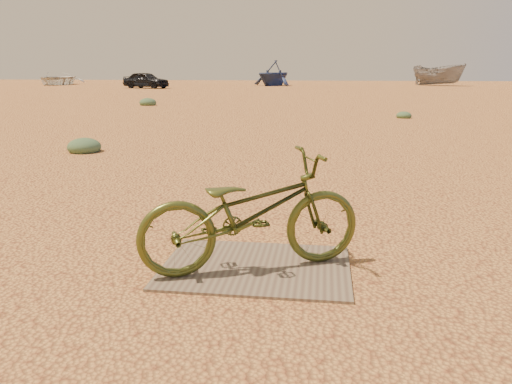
# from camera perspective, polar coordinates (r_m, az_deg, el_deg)

# --- Properties ---
(ground) EXTENTS (120.00, 120.00, 0.00)m
(ground) POSITION_cam_1_polar(r_m,az_deg,el_deg) (4.30, 0.09, -7.77)
(ground) COLOR #D5994D
(ground) RESTS_ON ground
(plywood_board) EXTENTS (1.52, 1.11, 0.02)m
(plywood_board) POSITION_cam_1_polar(r_m,az_deg,el_deg) (4.13, -0.00, -8.55)
(plywood_board) COLOR #70634C
(plywood_board) RESTS_ON ground
(bicycle) EXTENTS (1.90, 1.29, 0.94)m
(bicycle) POSITION_cam_1_polar(r_m,az_deg,el_deg) (3.92, -0.51, -2.31)
(bicycle) COLOR #454F1D
(bicycle) RESTS_ON plywood_board
(car) EXTENTS (3.97, 2.51, 1.26)m
(car) POSITION_cam_1_polar(r_m,az_deg,el_deg) (41.12, -12.47, 12.39)
(car) COLOR black
(car) RESTS_ON ground
(boat_near_left) EXTENTS (4.78, 6.18, 1.18)m
(boat_near_left) POSITION_cam_1_polar(r_m,az_deg,el_deg) (51.62, -21.86, 11.96)
(boat_near_left) COLOR silver
(boat_near_left) RESTS_ON ground
(boat_far_left) EXTENTS (5.33, 5.53, 2.24)m
(boat_far_left) POSITION_cam_1_polar(r_m,az_deg,el_deg) (45.70, 2.02, 13.45)
(boat_far_left) COLOR navy
(boat_far_left) RESTS_ON ground
(boat_mid_right) EXTENTS (5.04, 4.57, 1.92)m
(boat_mid_right) POSITION_cam_1_polar(r_m,az_deg,el_deg) (48.74, 20.11, 12.48)
(boat_mid_right) COLOR gray
(boat_mid_right) RESTS_ON ground
(kale_a) EXTENTS (0.64, 0.64, 0.35)m
(kale_a) POSITION_cam_1_polar(r_m,az_deg,el_deg) (10.29, -19.00, 4.36)
(kale_a) COLOR #50724A
(kale_a) RESTS_ON ground
(kale_b) EXTENTS (0.49, 0.49, 0.27)m
(kale_b) POSITION_cam_1_polar(r_m,az_deg,el_deg) (17.07, 16.52, 8.12)
(kale_b) COLOR #50724A
(kale_b) RESTS_ON ground
(kale_c) EXTENTS (0.73, 0.73, 0.40)m
(kale_c) POSITION_cam_1_polar(r_m,az_deg,el_deg) (22.44, -12.24, 9.66)
(kale_c) COLOR #50724A
(kale_c) RESTS_ON ground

